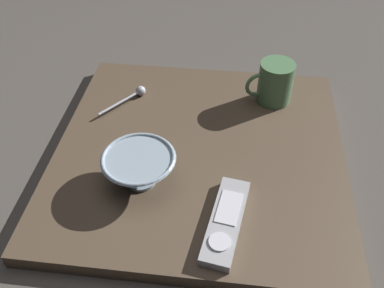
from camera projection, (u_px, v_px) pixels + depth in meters
ground_plane at (200, 159)px, 0.94m from camera, size 6.00×6.00×0.00m
table at (200, 154)px, 0.93m from camera, size 0.63×0.62×0.03m
cereal_bowl at (139, 168)px, 0.82m from camera, size 0.15×0.15×0.07m
coffee_mug at (275, 83)px, 1.01m from camera, size 0.12×0.08×0.10m
teaspoon at (136, 93)px, 1.04m from camera, size 0.09×0.12×0.02m
tv_remote_near at (226, 221)px, 0.76m from camera, size 0.08×0.20×0.02m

